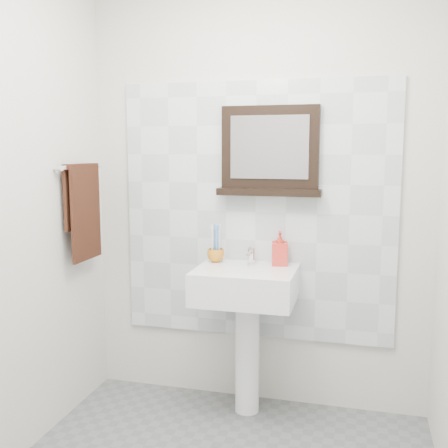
# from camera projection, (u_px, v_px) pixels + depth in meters

# --- Properties ---
(back_wall) EXTENTS (2.00, 0.01, 2.50)m
(back_wall) POSITION_uv_depth(u_px,v_px,m) (256.00, 195.00, 3.06)
(back_wall) COLOR silver
(back_wall) RESTS_ON ground
(front_wall) EXTENTS (2.00, 0.01, 2.50)m
(front_wall) POSITION_uv_depth(u_px,v_px,m) (20.00, 293.00, 0.95)
(front_wall) COLOR silver
(front_wall) RESTS_ON ground
(splashback) EXTENTS (1.60, 0.02, 1.50)m
(splashback) POSITION_uv_depth(u_px,v_px,m) (256.00, 212.00, 3.06)
(splashback) COLOR silver
(splashback) RESTS_ON back_wall
(pedestal_sink) EXTENTS (0.55, 0.44, 0.96)m
(pedestal_sink) POSITION_uv_depth(u_px,v_px,m) (246.00, 300.00, 2.92)
(pedestal_sink) COLOR white
(pedestal_sink) RESTS_ON ground
(toothbrush_cup) EXTENTS (0.12, 0.12, 0.08)m
(toothbrush_cup) POSITION_uv_depth(u_px,v_px,m) (216.00, 255.00, 3.06)
(toothbrush_cup) COLOR #C77517
(toothbrush_cup) RESTS_ON pedestal_sink
(toothbrushes) EXTENTS (0.05, 0.04, 0.21)m
(toothbrushes) POSITION_uv_depth(u_px,v_px,m) (216.00, 241.00, 3.04)
(toothbrushes) COLOR white
(toothbrushes) RESTS_ON toothbrush_cup
(soap_dispenser) EXTENTS (0.10, 0.10, 0.20)m
(soap_dispenser) POSITION_uv_depth(u_px,v_px,m) (280.00, 248.00, 2.97)
(soap_dispenser) COLOR red
(soap_dispenser) RESTS_ON pedestal_sink
(framed_mirror) EXTENTS (0.59, 0.11, 0.50)m
(framed_mirror) POSITION_uv_depth(u_px,v_px,m) (270.00, 153.00, 2.96)
(framed_mirror) COLOR black
(framed_mirror) RESTS_ON back_wall
(towel_bar) EXTENTS (0.07, 0.40, 0.03)m
(towel_bar) POSITION_uv_depth(u_px,v_px,m) (80.00, 167.00, 2.96)
(towel_bar) COLOR silver
(towel_bar) RESTS_ON left_wall
(hand_towel) EXTENTS (0.06, 0.30, 0.55)m
(hand_towel) POSITION_uv_depth(u_px,v_px,m) (83.00, 204.00, 2.98)
(hand_towel) COLOR black
(hand_towel) RESTS_ON towel_bar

